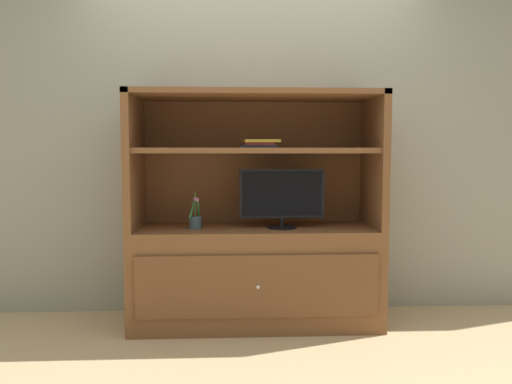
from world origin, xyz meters
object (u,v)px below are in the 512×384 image
(tv_monitor, at_px, (282,196))
(media_console, at_px, (256,251))
(magazine_stack, at_px, (260,144))
(potted_plant, at_px, (195,221))

(tv_monitor, bearing_deg, media_console, 160.95)
(media_console, height_order, magazine_stack, media_console)
(tv_monitor, xyz_separation_m, potted_plant, (-0.59, -0.00, -0.17))
(tv_monitor, height_order, magazine_stack, magazine_stack)
(tv_monitor, relative_size, potted_plant, 2.37)
(media_console, bearing_deg, potted_plant, -171.26)
(potted_plant, bearing_deg, magazine_stack, 8.08)
(potted_plant, distance_m, magazine_stack, 0.69)
(potted_plant, height_order, magazine_stack, magazine_stack)
(potted_plant, bearing_deg, tv_monitor, 0.21)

